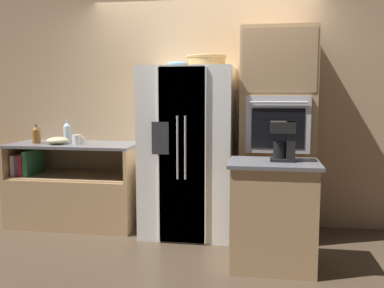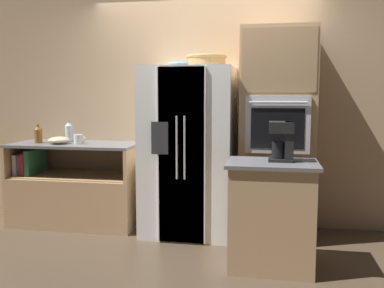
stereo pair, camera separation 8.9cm
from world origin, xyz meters
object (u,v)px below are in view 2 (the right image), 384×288
wicker_basket (207,61)px  bottle_short (69,132)px  bottle_tall (38,134)px  refrigerator (189,151)px  wall_oven (277,134)px  coffee_maker (284,140)px  fruit_bowl (179,64)px  mixing_bowl (59,140)px  mug (79,139)px

wicker_basket → bottle_short: wicker_basket is taller
wicker_basket → bottle_tall: size_ratio=1.97×
wicker_basket → bottle_short: 1.80m
refrigerator → bottle_tall: bearing=179.6°
wall_oven → bottle_tall: (-2.62, -0.06, -0.04)m
refrigerator → coffee_maker: bearing=-37.9°
refrigerator → fruit_bowl: (-0.11, 0.03, 0.90)m
wall_oven → mixing_bowl: wall_oven is taller
wall_oven → coffee_maker: 0.81m
refrigerator → wicker_basket: 0.95m
wall_oven → bottle_tall: size_ratio=10.12×
mug → mixing_bowl: bearing=-173.4°
refrigerator → bottle_tall: 1.73m
bottle_tall → mug: bottle_tall is taller
wicker_basket → mixing_bowl: 1.84m
coffee_maker → bottle_short: bearing=158.7°
fruit_bowl → bottle_tall: 1.78m
refrigerator → coffee_maker: (0.95, -0.74, 0.22)m
fruit_bowl → mixing_bowl: size_ratio=1.04×
wall_oven → fruit_bowl: size_ratio=8.52×
fruit_bowl → mixing_bowl: fruit_bowl is taller
coffee_maker → fruit_bowl: bearing=144.2°
refrigerator → bottle_short: size_ratio=6.84×
refrigerator → fruit_bowl: size_ratio=7.01×
wall_oven → mug: 2.14m
refrigerator → bottle_tall: size_ratio=8.33×
wicker_basket → fruit_bowl: size_ratio=1.66×
bottle_short → coffee_maker: size_ratio=0.77×
bottle_tall → bottle_short: bottle_short is taller
wicker_basket → coffee_maker: bearing=-45.0°
wicker_basket → mug: size_ratio=3.07×
wicker_basket → coffee_maker: wicker_basket is taller
bottle_tall → mixing_bowl: bearing=-6.1°
wall_oven → wicker_basket: size_ratio=5.14×
wicker_basket → refrigerator: bearing=-170.6°
mug → bottle_tall: bearing=179.7°
bottle_tall → mixing_bowl: 0.27m
bottle_tall → bottle_short: 0.34m
fruit_bowl → bottle_short: bearing=172.9°
bottle_short → mixing_bowl: (-0.02, -0.21, -0.08)m
bottle_short → coffee_maker: 2.56m
fruit_bowl → bottle_tall: bearing=-179.5°
mug → mixing_bowl: 0.22m
wall_oven → refrigerator: bearing=-175.8°
coffee_maker → refrigerator: bearing=142.1°
mixing_bowl → coffee_maker: bearing=-16.7°
fruit_bowl → coffee_maker: fruit_bowl is taller
wall_oven → bottle_tall: bearing=-178.8°
fruit_bowl → bottle_tall: size_ratio=1.19×
bottle_short → mug: 0.28m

